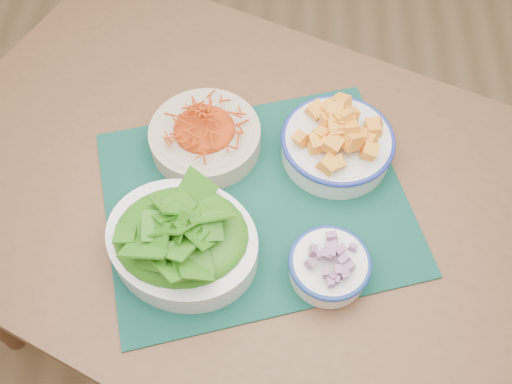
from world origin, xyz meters
The scene contains 7 objects.
ground centered at (0.00, 0.00, 0.00)m, with size 4.00×4.00×0.00m, color #A97D52.
table centered at (-0.17, -0.16, 0.66)m, with size 1.54×1.32×0.75m.
placemat centered at (-0.15, -0.19, 0.75)m, with size 0.56×0.46×0.00m, color #072C25.
carrot_bowl centered at (-0.26, -0.07, 0.79)m, with size 0.29×0.29×0.08m.
squash_bowl centered at (0.00, -0.07, 0.80)m, with size 0.27×0.27×0.10m.
lettuce_bowl centered at (-0.27, -0.30, 0.81)m, with size 0.33×0.31×0.12m.
onion_bowl centered at (-0.02, -0.33, 0.79)m, with size 0.14×0.14×0.08m.
Camera 1 is at (-0.12, -0.75, 1.67)m, focal length 40.00 mm.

